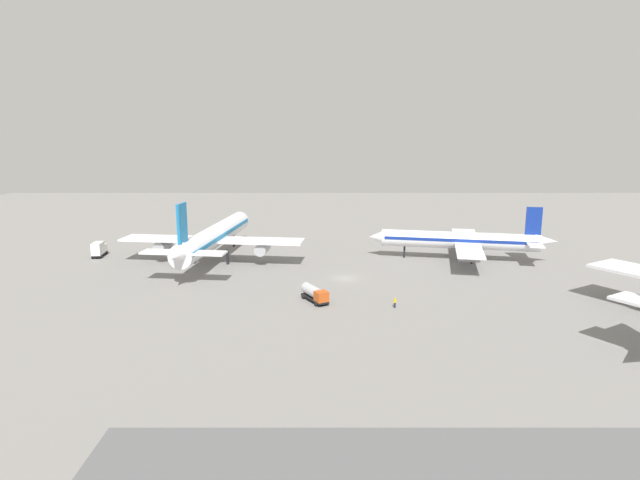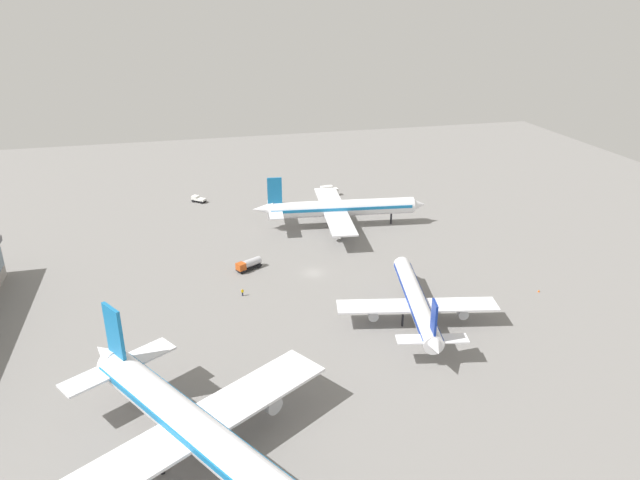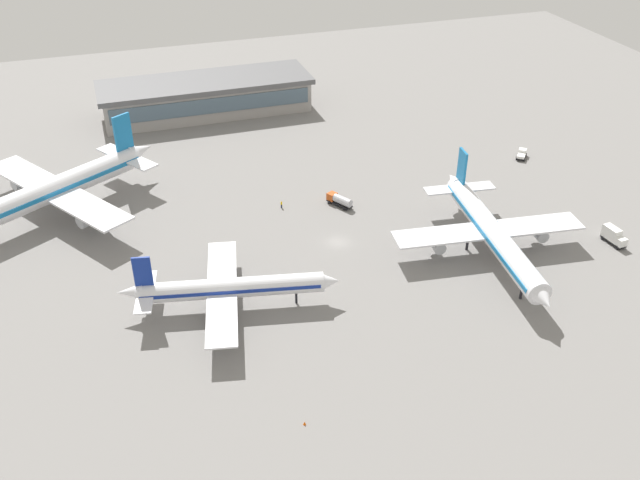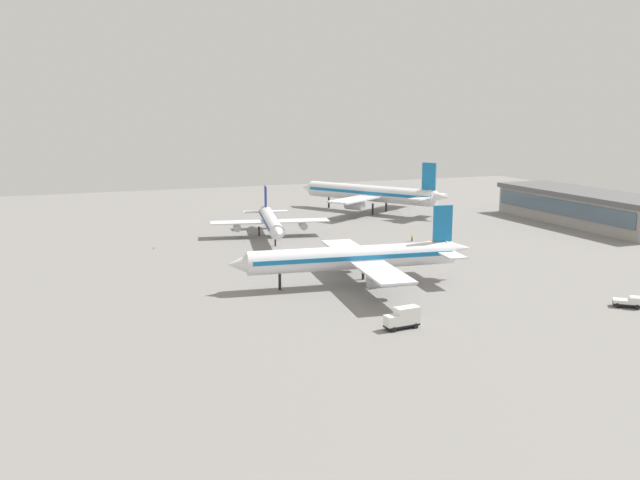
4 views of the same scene
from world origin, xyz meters
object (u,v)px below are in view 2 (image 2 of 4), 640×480
(ground_crew_worker, at_px, (242,292))
(fuel_truck, at_px, (249,264))
(airplane_at_gate, at_px, (339,208))
(airplane_taxiing, at_px, (416,301))
(pushback_tractor, at_px, (198,199))
(airplane_distant, at_px, (198,432))
(catering_truck, at_px, (329,191))
(safety_cone_near_gate, at_px, (539,291))

(ground_crew_worker, bearing_deg, fuel_truck, 152.70)
(airplane_at_gate, distance_m, airplane_taxiing, 52.61)
(pushback_tractor, distance_m, ground_crew_worker, 64.79)
(airplane_taxiing, height_order, airplane_distant, airplane_distant)
(catering_truck, xyz_separation_m, fuel_truck, (47.91, -32.07, -0.31))
(airplane_at_gate, distance_m, safety_cone_near_gate, 57.67)
(airplane_taxiing, relative_size, ground_crew_worker, 23.25)
(catering_truck, bearing_deg, ground_crew_worker, -125.60)
(airplane_distant, xyz_separation_m, catering_truck, (-108.64, 46.81, -4.52))
(airplane_taxiing, distance_m, pushback_tractor, 91.13)
(airplane_at_gate, xyz_separation_m, ground_crew_worker, (34.17, -31.22, -4.49))
(airplane_distant, height_order, ground_crew_worker, airplane_distant)
(airplane_distant, bearing_deg, safety_cone_near_gate, 82.65)
(catering_truck, relative_size, safety_cone_near_gate, 9.59)
(ground_crew_worker, distance_m, safety_cone_near_gate, 64.14)
(airplane_at_gate, relative_size, catering_truck, 8.38)
(airplane_at_gate, height_order, airplane_distant, airplane_distant)
(airplane_distant, bearing_deg, ground_crew_worker, 134.33)
(airplane_taxiing, bearing_deg, fuel_truck, 54.56)
(fuel_truck, bearing_deg, pushback_tractor, -109.24)
(catering_truck, height_order, pushback_tractor, catering_truck)
(airplane_at_gate, relative_size, airplane_taxiing, 1.24)
(ground_crew_worker, bearing_deg, safety_cone_near_gate, 64.01)
(pushback_tractor, height_order, fuel_truck, fuel_truck)
(airplane_at_gate, bearing_deg, safety_cone_near_gate, -50.10)
(airplane_at_gate, height_order, pushback_tractor, airplane_at_gate)
(fuel_truck, distance_m, safety_cone_near_gate, 65.15)
(pushback_tractor, bearing_deg, airplane_taxiing, 153.83)
(airplane_at_gate, relative_size, ground_crew_worker, 28.89)
(airplane_taxiing, relative_size, fuel_truck, 6.03)
(airplane_distant, bearing_deg, airplane_at_gate, 120.41)
(ground_crew_worker, bearing_deg, pushback_tractor, 171.60)
(pushback_tractor, relative_size, ground_crew_worker, 2.76)
(pushback_tractor, height_order, safety_cone_near_gate, pushback_tractor)
(ground_crew_worker, xyz_separation_m, safety_cone_near_gate, (13.95, 62.60, -0.55))
(airplane_taxiing, height_order, fuel_truck, airplane_taxiing)
(airplane_distant, xyz_separation_m, fuel_truck, (-60.74, 14.74, -4.83))
(fuel_truck, bearing_deg, airplane_taxiing, 104.00)
(airplane_at_gate, xyz_separation_m, safety_cone_near_gate, (48.12, 31.38, -5.04))
(airplane_at_gate, xyz_separation_m, fuel_truck, (21.58, -28.12, -3.95))
(pushback_tractor, height_order, ground_crew_worker, pushback_tractor)
(ground_crew_worker, relative_size, safety_cone_near_gate, 2.78)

